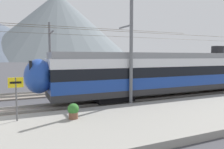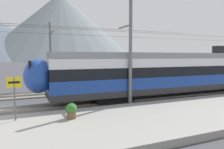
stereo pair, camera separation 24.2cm
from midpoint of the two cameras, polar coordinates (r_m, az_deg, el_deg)
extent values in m
cube|color=#2D2D30|center=(20.09, 19.44, -2.89)|extent=(24.27, 2.94, 0.45)
cube|color=#1E429E|center=(20.02, 19.50, -1.04)|extent=(24.27, 2.94, 0.85)
cube|color=black|center=(19.95, 19.56, 1.24)|extent=(24.27, 2.98, 0.75)
cube|color=white|center=(19.92, 19.62, 3.25)|extent=(24.27, 2.94, 0.65)
cube|color=gray|center=(19.92, 19.67, 4.83)|extent=(23.97, 2.74, 0.45)
cube|color=black|center=(16.00, -0.69, -6.13)|extent=(2.80, 2.36, 0.42)
ellipsoid|color=#1E429E|center=(14.51, -19.76, -0.44)|extent=(1.80, 2.71, 2.25)
cube|color=black|center=(14.46, -21.78, 1.17)|extent=(0.16, 1.77, 1.19)
cube|color=black|center=(22.59, 26.44, 6.04)|extent=(0.90, 0.70, 0.70)
cube|color=#2D2D30|center=(30.77, 24.81, -0.44)|extent=(30.68, 2.88, 0.45)
cube|color=red|center=(30.73, 24.85, 0.77)|extent=(30.68, 2.88, 0.85)
cube|color=black|center=(30.68, 24.90, 2.26)|extent=(30.68, 2.92, 0.75)
cube|color=white|center=(30.67, 24.95, 3.56)|extent=(30.68, 2.88, 0.65)
cube|color=gray|center=(30.66, 24.99, 4.59)|extent=(30.38, 2.68, 0.45)
cube|color=black|center=(24.50, 9.94, -2.34)|extent=(2.80, 2.31, 0.42)
ellipsoid|color=red|center=(21.44, -4.29, 1.48)|extent=(1.80, 2.65, 2.25)
cube|color=black|center=(21.26, -5.56, 2.59)|extent=(0.16, 1.73, 1.19)
cylinder|color=slate|center=(14.57, 4.75, 7.02)|extent=(0.24, 0.24, 8.19)
cube|color=slate|center=(15.44, 3.28, 12.85)|extent=(0.10, 1.95, 0.10)
cylinder|color=#473823|center=(16.14, 1.90, 11.61)|extent=(48.16, 0.02, 0.02)
cylinder|color=slate|center=(22.71, -16.77, 4.61)|extent=(0.24, 0.24, 7.03)
cube|color=slate|center=(21.66, -16.52, 10.90)|extent=(0.10, 2.68, 0.10)
cylinder|color=#473823|center=(20.46, -16.05, 10.57)|extent=(48.16, 0.02, 0.02)
cylinder|color=#59595B|center=(11.53, -25.06, -6.12)|extent=(0.08, 0.08, 2.18)
cube|color=yellow|center=(11.41, -25.21, -1.98)|extent=(0.70, 0.06, 0.50)
cube|color=black|center=(11.37, -25.22, -2.00)|extent=(0.52, 0.01, 0.10)
cylinder|color=brown|center=(11.25, -11.06, -10.84)|extent=(0.48, 0.48, 0.33)
sphere|color=#33752D|center=(11.16, -11.09, -9.15)|extent=(0.58, 0.58, 0.58)
sphere|color=purple|center=(11.13, -11.10, -8.49)|extent=(0.32, 0.32, 0.32)
cone|color=slate|center=(202.28, -14.41, 12.40)|extent=(137.28, 137.28, 60.77)
camera|label=1|loc=(0.12, -90.37, -0.03)|focal=33.71mm
camera|label=2|loc=(0.12, 89.63, 0.03)|focal=33.71mm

